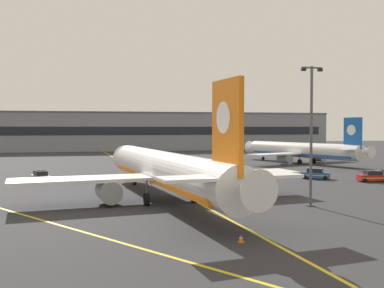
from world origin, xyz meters
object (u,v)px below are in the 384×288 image
Objects in this scene: apron_lamp_post at (311,133)px; airliner_background at (302,150)px; service_car_nearest at (316,174)px; service_car_fifth at (373,177)px; safety_cone_by_nose_gear at (150,182)px; airliner_foreground at (166,170)px; safety_cone_by_tail at (241,239)px; service_car_third at (41,177)px.

airliner_background is at bearing 64.83° from apron_lamp_post.
service_car_nearest and service_car_fifth have the same top height.
safety_cone_by_nose_gear is (-25.96, -0.89, -0.51)m from service_car_nearest.
airliner_foreground is 2.92× the size of apron_lamp_post.
safety_cone_by_tail is (2.45, -18.22, -3.11)m from airliner_foreground.
airliner_foreground is 15.76m from apron_lamp_post.
service_car_nearest and service_car_third have the same top height.
service_car_nearest reaches higher than safety_cone_by_nose_gear.
safety_cone_by_tail is at bearing -136.10° from service_car_fifth.
airliner_background is 7.66× the size of service_car_nearest.
apron_lamp_post is 26.01m from service_car_fifth.
service_car_nearest is at bearing -112.03° from airliner_background.
service_car_nearest is at bearing 55.28° from safety_cone_by_tail.
service_car_nearest is at bearing 140.97° from service_car_fifth.
apron_lamp_post is at bearing -42.27° from service_car_third.
safety_cone_by_nose_gear is (-32.41, 4.33, -0.51)m from service_car_fifth.
safety_cone_by_tail is at bearing -82.35° from airliner_foreground.
service_car_nearest is (12.21, 22.09, -6.64)m from apron_lamp_post.
airliner_foreground reaches higher than safety_cone_by_nose_gear.
service_car_third is 42.57m from safety_cone_by_tail.
safety_cone_by_tail is (-11.55, -12.20, -7.15)m from apron_lamp_post.
service_car_fifth is at bearing 18.38° from airliner_foreground.
airliner_background is 47.27m from safety_cone_by_nose_gear.
service_car_third is at bearing 126.51° from airliner_foreground.
airliner_background is at bearing 37.78° from safety_cone_by_nose_gear.
airliner_foreground is 30.85m from service_car_nearest.
safety_cone_by_nose_gear is at bearing 172.39° from service_car_fifth.
airliner_background is 7.72× the size of service_car_fifth.
apron_lamp_post is (14.00, -6.02, 4.04)m from airliner_foreground.
safety_cone_by_nose_gear is at bearing 122.98° from apron_lamp_post.
service_car_nearest is (-11.34, -28.02, -2.12)m from airliner_background.
service_car_nearest is 8.29m from service_car_fifth.
safety_cone_by_nose_gear and safety_cone_by_tail have the same top height.
apron_lamp_post is 40.00m from service_car_third.
service_car_fifth is 41.92m from safety_cone_by_tail.
safety_cone_by_nose_gear is 33.47m from safety_cone_by_tail.
service_car_nearest is at bearing 1.97° from safety_cone_by_nose_gear.
service_car_third is at bearing 173.87° from service_car_nearest.
service_car_fifth is at bearing 43.90° from safety_cone_by_tail.
service_car_third is 8.30× the size of safety_cone_by_tail.
service_car_nearest is 8.10× the size of safety_cone_by_tail.
airliner_foreground reaches higher than service_car_nearest.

